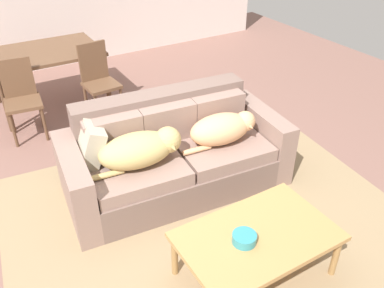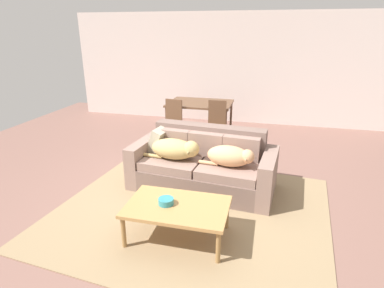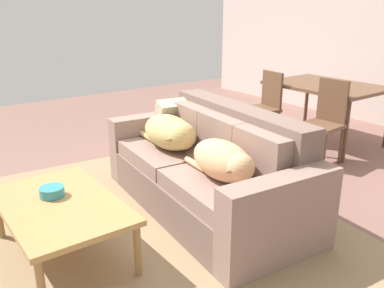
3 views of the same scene
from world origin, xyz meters
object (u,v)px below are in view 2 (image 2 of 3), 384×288
dining_chair_near_left (172,120)px  bowl_on_coffee_table (166,201)px  dog_on_left_cushion (176,149)px  couch (204,166)px  throw_pillow_by_left_arm (159,140)px  dining_chair_near_right (216,122)px  dog_on_right_cushion (231,156)px  coffee_table (177,208)px  dining_table (200,105)px

dining_chair_near_left → bowl_on_coffee_table: bearing=-67.9°
dog_on_left_cushion → bowl_on_coffee_table: size_ratio=4.93×
couch → throw_pillow_by_left_arm: couch is taller
dog_on_left_cushion → dining_chair_near_right: size_ratio=0.91×
dog_on_left_cushion → dog_on_right_cushion: bearing=1.0°
dog_on_right_cushion → dining_chair_near_right: size_ratio=0.82×
couch → coffee_table: 1.32m
couch → dining_chair_near_left: dining_chair_near_left is taller
dining_table → dining_chair_near_left: (-0.45, -0.63, -0.19)m
dining_chair_near_left → throw_pillow_by_left_arm: bearing=-74.0°
coffee_table → bowl_on_coffee_table: size_ratio=6.53×
dining_table → dining_chair_near_right: dining_chair_near_right is taller
couch → coffee_table: bearing=-85.4°
couch → dining_table: bearing=109.4°
couch → dog_on_left_cushion: bearing=-153.5°
coffee_table → dining_table: dining_table is taller
throw_pillow_by_left_arm → bowl_on_coffee_table: (0.61, -1.46, -0.18)m
bowl_on_coffee_table → dining_table: dining_table is taller
coffee_table → dining_chair_near_left: (-1.02, 3.07, 0.13)m
coffee_table → dog_on_left_cushion: bearing=107.3°
coffee_table → dining_chair_near_right: 3.08m
dog_on_right_cushion → dining_table: 2.79m
dog_on_right_cushion → bowl_on_coffee_table: (-0.58, -1.12, -0.16)m
coffee_table → bowl_on_coffee_table: bearing=-177.2°
dining_chair_near_left → dining_chair_near_right: dining_chair_near_right is taller
dog_on_left_cushion → coffee_table: 1.25m
throw_pillow_by_left_arm → dining_chair_near_left: dining_chair_near_left is taller
dog_on_right_cushion → dining_chair_near_left: dining_chair_near_left is taller
couch → dog_on_right_cushion: 0.55m
throw_pillow_by_left_arm → dining_chair_near_right: (0.65, 1.63, -0.12)m
couch → dining_table: couch is taller
throw_pillow_by_left_arm → dining_table: (0.17, 2.25, 0.06)m
throw_pillow_by_left_arm → dining_table: 2.26m
throw_pillow_by_left_arm → dining_chair_near_right: dining_chair_near_right is taller
dog_on_left_cushion → coffee_table: dog_on_left_cushion is taller
coffee_table → dining_chair_near_right: dining_chair_near_right is taller
couch → dog_on_right_cushion: bearing=-21.0°
dog_on_right_cushion → dining_chair_near_right: dining_chair_near_right is taller
dining_chair_near_left → dining_chair_near_right: (0.93, 0.01, 0.01)m
dog_on_right_cushion → dining_chair_near_right: 2.05m
dog_on_left_cushion → dog_on_right_cushion: dog_on_left_cushion is taller
dining_chair_near_right → coffee_table: bearing=-92.6°
couch → dog_on_left_cushion: size_ratio=2.54×
dog_on_right_cushion → coffee_table: size_ratio=0.68×
throw_pillow_by_left_arm → coffee_table: throw_pillow_by_left_arm is taller
dining_chair_near_left → dining_chair_near_right: size_ratio=0.97×
bowl_on_coffee_table → dining_chair_near_left: (-0.89, 3.08, 0.05)m
dining_chair_near_right → bowl_on_coffee_table: bearing=-95.0°
dining_table → coffee_table: bearing=-81.3°
throw_pillow_by_left_arm → dining_chair_near_left: (-0.29, 1.62, -0.13)m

